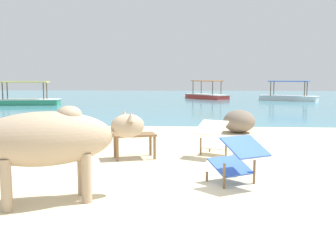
{
  "coord_description": "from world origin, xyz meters",
  "views": [
    {
      "loc": [
        -0.01,
        -4.82,
        1.52
      ],
      "look_at": [
        -0.52,
        3.0,
        0.55
      ],
      "focal_mm": 41.86,
      "sensor_mm": 36.0,
      "label": 1
    }
  ],
  "objects_px": {
    "low_bench_table": "(134,138)",
    "deck_chair_near": "(214,136)",
    "cow": "(50,139)",
    "boat_red": "(207,95)",
    "boat_white": "(288,96)",
    "deck_chair_far": "(238,158)",
    "boat_green": "(26,100)",
    "bottle": "(132,127)"
  },
  "relations": [
    {
      "from": "bottle",
      "to": "deck_chair_far",
      "type": "distance_m",
      "value": 2.43
    },
    {
      "from": "cow",
      "to": "boat_green",
      "type": "distance_m",
      "value": 18.23
    },
    {
      "from": "boat_white",
      "to": "cow",
      "type": "bearing_deg",
      "value": 96.91
    },
    {
      "from": "low_bench_table",
      "to": "bottle",
      "type": "distance_m",
      "value": 0.2
    },
    {
      "from": "low_bench_table",
      "to": "deck_chair_near",
      "type": "bearing_deg",
      "value": -7.27
    },
    {
      "from": "boat_red",
      "to": "boat_white",
      "type": "xyz_separation_m",
      "value": [
        5.28,
        -1.89,
        0.0
      ]
    },
    {
      "from": "low_bench_table",
      "to": "boat_white",
      "type": "height_order",
      "value": "boat_white"
    },
    {
      "from": "deck_chair_far",
      "to": "cow",
      "type": "bearing_deg",
      "value": 79.64
    },
    {
      "from": "boat_green",
      "to": "deck_chair_far",
      "type": "bearing_deg",
      "value": 114.07
    },
    {
      "from": "deck_chair_near",
      "to": "boat_white",
      "type": "xyz_separation_m",
      "value": [
        5.81,
        18.79,
        -0.13
      ]
    },
    {
      "from": "bottle",
      "to": "boat_white",
      "type": "distance_m",
      "value": 20.45
    },
    {
      "from": "bottle",
      "to": "boat_red",
      "type": "xyz_separation_m",
      "value": [
        2.04,
        20.98,
        -0.33
      ]
    },
    {
      "from": "boat_red",
      "to": "boat_green",
      "type": "distance_m",
      "value": 12.36
    },
    {
      "from": "boat_red",
      "to": "low_bench_table",
      "type": "bearing_deg",
      "value": 136.36
    },
    {
      "from": "deck_chair_far",
      "to": "boat_white",
      "type": "distance_m",
      "value": 21.53
    },
    {
      "from": "boat_green",
      "to": "boat_white",
      "type": "bearing_deg",
      "value": -169.81
    },
    {
      "from": "deck_chair_far",
      "to": "boat_green",
      "type": "height_order",
      "value": "boat_green"
    },
    {
      "from": "cow",
      "to": "low_bench_table",
      "type": "xyz_separation_m",
      "value": [
        0.6,
        2.6,
        -0.38
      ]
    },
    {
      "from": "deck_chair_near",
      "to": "boat_red",
      "type": "relative_size",
      "value": 0.26
    },
    {
      "from": "low_bench_table",
      "to": "deck_chair_near",
      "type": "distance_m",
      "value": 1.51
    },
    {
      "from": "deck_chair_near",
      "to": "boat_red",
      "type": "height_order",
      "value": "boat_red"
    },
    {
      "from": "cow",
      "to": "boat_red",
      "type": "bearing_deg",
      "value": 58.27
    },
    {
      "from": "deck_chair_far",
      "to": "boat_red",
      "type": "relative_size",
      "value": 0.26
    },
    {
      "from": "deck_chair_near",
      "to": "bottle",
      "type": "bearing_deg",
      "value": 128.07
    },
    {
      "from": "bottle",
      "to": "boat_green",
      "type": "height_order",
      "value": "boat_green"
    },
    {
      "from": "boat_red",
      "to": "deck_chair_far",
      "type": "bearing_deg",
      "value": 141.03
    },
    {
      "from": "cow",
      "to": "boat_red",
      "type": "xyz_separation_m",
      "value": [
        2.6,
        23.58,
        -0.51
      ]
    },
    {
      "from": "bottle",
      "to": "boat_green",
      "type": "relative_size",
      "value": 0.08
    },
    {
      "from": "deck_chair_far",
      "to": "boat_white",
      "type": "xyz_separation_m",
      "value": [
        5.59,
        20.79,
        -0.13
      ]
    },
    {
      "from": "low_bench_table",
      "to": "boat_green",
      "type": "height_order",
      "value": "boat_green"
    },
    {
      "from": "low_bench_table",
      "to": "deck_chair_far",
      "type": "height_order",
      "value": "deck_chair_far"
    },
    {
      "from": "deck_chair_near",
      "to": "deck_chair_far",
      "type": "xyz_separation_m",
      "value": [
        0.21,
        -2.0,
        0.0
      ]
    },
    {
      "from": "low_bench_table",
      "to": "deck_chair_near",
      "type": "xyz_separation_m",
      "value": [
        1.48,
        0.29,
        0.0
      ]
    },
    {
      "from": "boat_red",
      "to": "cow",
      "type": "bearing_deg",
      "value": 135.52
    },
    {
      "from": "low_bench_table",
      "to": "boat_red",
      "type": "height_order",
      "value": "boat_red"
    },
    {
      "from": "boat_red",
      "to": "boat_white",
      "type": "bearing_deg",
      "value": -147.89
    },
    {
      "from": "low_bench_table",
      "to": "cow",
      "type": "bearing_deg",
      "value": -121.35
    },
    {
      "from": "deck_chair_near",
      "to": "deck_chair_far",
      "type": "distance_m",
      "value": 2.01
    },
    {
      "from": "boat_green",
      "to": "deck_chair_near",
      "type": "bearing_deg",
      "value": 117.1
    },
    {
      "from": "low_bench_table",
      "to": "deck_chair_near",
      "type": "relative_size",
      "value": 0.93
    },
    {
      "from": "cow",
      "to": "bottle",
      "type": "bearing_deg",
      "value": 52.32
    },
    {
      "from": "cow",
      "to": "boat_green",
      "type": "xyz_separation_m",
      "value": [
        -7.58,
        16.57,
        -0.51
      ]
    }
  ]
}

